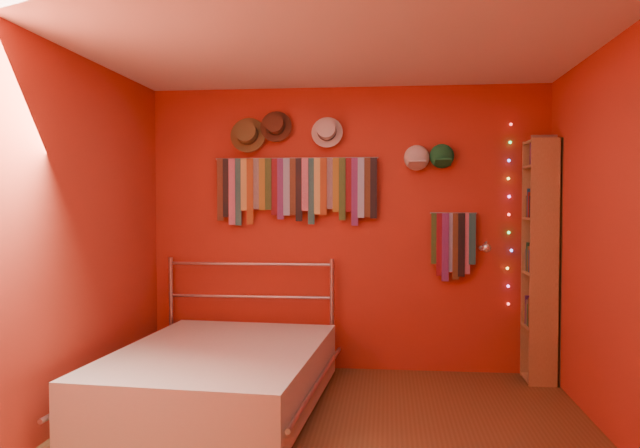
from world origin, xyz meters
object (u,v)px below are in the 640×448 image
(tie_rack, at_px, (295,186))
(bookshelf, at_px, (545,259))
(bed, at_px, (219,375))
(reading_lamp, at_px, (486,248))

(tie_rack, distance_m, bookshelf, 2.20)
(bookshelf, distance_m, bed, 2.78)
(bookshelf, relative_size, bed, 0.95)
(reading_lamp, height_order, bookshelf, bookshelf)
(reading_lamp, bearing_deg, tie_rack, 173.26)
(tie_rack, xyz_separation_m, reading_lamp, (1.62, -0.19, -0.52))
(bookshelf, bearing_deg, reading_lamp, -175.73)
(tie_rack, height_order, bed, tie_rack)
(tie_rack, distance_m, bed, 1.80)
(reading_lamp, distance_m, bookshelf, 0.50)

